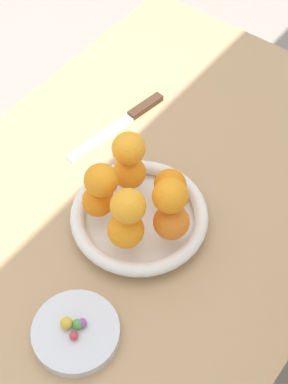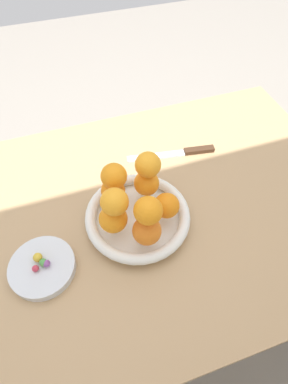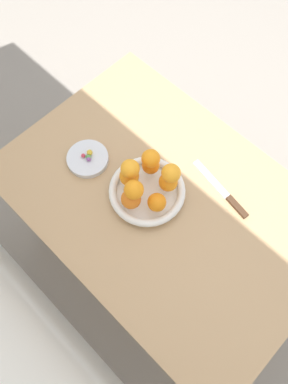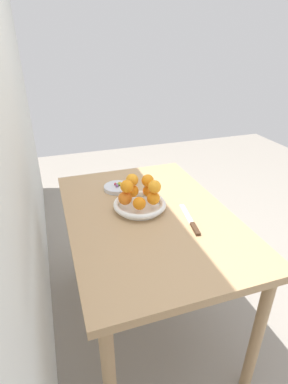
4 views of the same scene
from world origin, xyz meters
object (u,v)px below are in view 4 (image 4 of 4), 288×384
Objects in this scene: orange_0 at (153,198)px; knife at (191,222)px; dining_table at (149,229)px; orange_7 at (132,180)px; orange_5 at (148,181)px; orange_3 at (125,198)px; candy_dish at (117,188)px; candy_ball_0 at (120,184)px; orange_1 at (149,191)px; fruit_bowl at (140,205)px; orange_2 at (132,191)px; orange_4 at (139,203)px; candy_ball_3 at (115,184)px; candy_ball_1 at (117,185)px; orange_6 at (154,187)px; candy_ball_2 at (117,186)px; orange_8 at (127,186)px.

orange_0 is 0.24× the size of knife.
orange_7 is at bearing 23.83° from dining_table.
orange_7 is (0.02, 0.07, 0.01)m from orange_5.
candy_dish is at bearing -4.57° from orange_3.
knife is (-0.43, -0.22, -0.03)m from candy_ball_0.
fruit_bowl is at bearing 125.06° from orange_1.
orange_5 reaches higher than orange_3.
orange_2 reaches higher than orange_4.
candy_dish is 0.02m from candy_ball_3.
fruit_bowl is 4.24× the size of orange_5.
candy_ball_1 is at bearing 30.71° from orange_1.
orange_2 reaches higher than orange_1.
fruit_bowl is 0.13m from orange_7.
orange_1 is at bearing -53.12° from orange_5.
candy_ball_0 reaches higher than candy_dish.
candy_dish is 2.47× the size of orange_1.
knife is (-0.14, -0.13, -0.13)m from orange_6.
dining_table is 0.32m from candy_ball_1.
orange_3 is 3.63× the size of candy_ball_1.
candy_ball_1 is 0.01m from candy_ball_2.
orange_4 is 0.25m from knife.
candy_ball_3 is 0.06× the size of knife.
fruit_bowl is at bearing -167.55° from candy_dish.
orange_5 reaches higher than candy_ball_2.
orange_2 reaches higher than candy_ball_2.
orange_6 is at bearing -144.43° from orange_2.
orange_8 is (-0.00, 0.06, 0.11)m from fruit_bowl.
candy_ball_2 is at bearing 22.63° from orange_0.
orange_6 is at bearing 41.59° from knife.
orange_2 is at bearing 35.49° from orange_0.
dining_table is at bearing -119.13° from orange_3.
orange_0 is at bearing -108.52° from orange_3.
orange_2 is 3.98× the size of candy_ball_2.
orange_7 is 0.21m from candy_ball_1.
candy_dish is 8.92× the size of candy_ball_2.
candy_ball_1 is (0.24, -0.01, -0.10)m from orange_8.
candy_ball_2 is at bearing 30.13° from orange_5.
orange_5 reaches higher than orange_2.
dining_table is at bearing -119.02° from orange_8.
orange_2 reaches higher than orange_0.
candy_dish is 0.27m from orange_8.
orange_1 is 0.22m from candy_ball_1.
orange_6 is at bearing -161.62° from candy_ball_0.
candy_dish is 2.38× the size of orange_6.
orange_0 is at bearing 37.47° from orange_6.
orange_1 reaches higher than knife.
orange_2 is (0.02, 0.08, 0.00)m from orange_1.
candy_ball_1 is at bearing 123.10° from candy_ball_0.
orange_6 reaches higher than dining_table.
dining_table is 0.34m from candy_ball_3.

